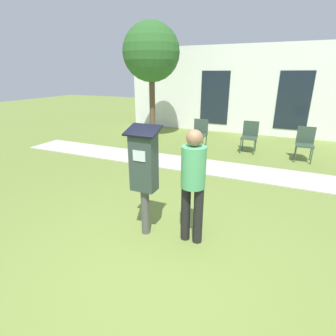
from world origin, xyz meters
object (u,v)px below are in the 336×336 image
Objects in this scene: parking_meter at (144,168)px; outdoor_chair_left at (200,132)px; outdoor_chair_right at (305,141)px; person_standing at (193,179)px; outdoor_chair_middle at (250,134)px.

parking_meter reaches higher than outdoor_chair_left.
outdoor_chair_left is 1.00× the size of outdoor_chair_right.
parking_meter reaches higher than person_standing.
outdoor_chair_left is at bearing 167.10° from outdoor_chair_right.
parking_meter reaches higher than outdoor_chair_right.
outdoor_chair_right is at bearing 64.69° from parking_meter.
outdoor_chair_left is at bearing -161.21° from outdoor_chair_middle.
outdoor_chair_left is 1.00× the size of outdoor_chair_middle.
outdoor_chair_left is at bearing 73.84° from person_standing.
person_standing is at bearing -71.47° from outdoor_chair_left.
parking_meter is at bearing -128.07° from outdoor_chair_right.
outdoor_chair_left is (-1.34, 4.62, -0.40)m from person_standing.
person_standing reaches higher than outdoor_chair_right.
parking_meter is 1.01× the size of person_standing.
outdoor_chair_middle and outdoor_chair_right have the same top height.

